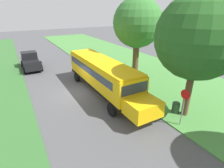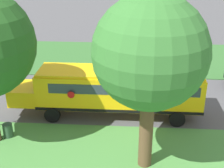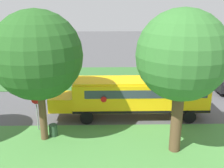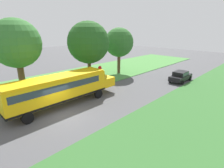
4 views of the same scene
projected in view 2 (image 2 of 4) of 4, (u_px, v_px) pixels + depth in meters
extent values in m
plane|color=#4C4C4F|center=(132.00, 99.00, 23.04)|extent=(120.00, 120.00, 0.00)
cube|color=#33662D|center=(133.00, 58.00, 31.22)|extent=(10.00, 80.00, 0.07)
cube|color=yellow|center=(119.00, 89.00, 20.17)|extent=(2.50, 10.50, 2.20)
cube|color=yellow|center=(26.00, 93.00, 20.78)|extent=(2.20, 1.90, 1.10)
cube|color=yellow|center=(119.00, 72.00, 19.69)|extent=(2.35, 10.29, 0.16)
cube|color=black|center=(119.00, 102.00, 20.58)|extent=(2.54, 10.54, 0.20)
cube|color=#2D3842|center=(124.00, 82.00, 19.97)|extent=(2.53, 9.24, 0.64)
cube|color=#2D3842|center=(40.00, 80.00, 20.30)|extent=(2.25, 0.12, 0.80)
cylinder|color=red|center=(71.00, 95.00, 18.99)|extent=(0.03, 0.44, 0.44)
cylinder|color=black|center=(52.00, 115.00, 19.87)|extent=(0.30, 1.00, 1.00)
cylinder|color=black|center=(61.00, 97.00, 22.14)|extent=(0.30, 1.00, 1.00)
cylinder|color=black|center=(177.00, 119.00, 19.39)|extent=(0.30, 1.00, 1.00)
cylinder|color=black|center=(173.00, 101.00, 21.66)|extent=(0.30, 1.00, 1.00)
cylinder|color=brown|center=(146.00, 131.00, 15.29)|extent=(0.68, 0.68, 4.16)
sphere|color=#33702D|center=(150.00, 52.00, 13.63)|extent=(5.22, 5.22, 5.22)
sphere|color=#33702D|center=(142.00, 57.00, 13.98)|extent=(3.02, 3.02, 3.02)
cylinder|color=#2D4C33|center=(8.00, 131.00, 18.26)|extent=(0.56, 0.56, 0.90)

